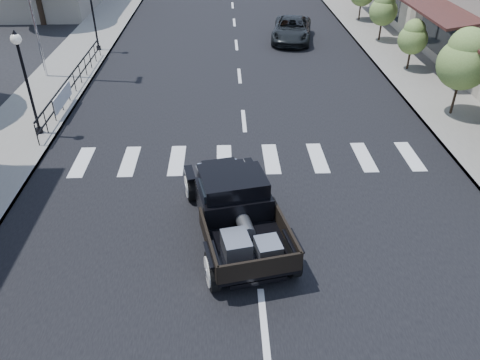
{
  "coord_description": "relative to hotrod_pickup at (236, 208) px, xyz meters",
  "views": [
    {
      "loc": [
        -0.75,
        -9.74,
        8.06
      ],
      "look_at": [
        -0.36,
        1.18,
        1.0
      ],
      "focal_mm": 35.0,
      "sensor_mm": 36.0,
      "label": 1
    }
  ],
  "objects": [
    {
      "name": "ground",
      "position": [
        0.51,
        -0.05,
        -0.87
      ],
      "size": [
        120.0,
        120.0,
        0.0
      ],
      "primitive_type": "plane",
      "color": "black",
      "rests_on": "ground"
    },
    {
      "name": "small_tree_c",
      "position": [
        8.81,
        12.29,
        0.44
      ],
      "size": [
        1.39,
        1.39,
        2.32
      ],
      "primitive_type": null,
      "color": "olive",
      "rests_on": "sidewalk_right"
    },
    {
      "name": "banner",
      "position": [
        -6.71,
        7.95,
        -0.42
      ],
      "size": [
        0.04,
        2.2,
        0.6
      ],
      "primitive_type": null,
      "color": "silver",
      "rests_on": "sidewalk_left"
    },
    {
      "name": "small_tree_d",
      "position": [
        8.81,
        17.18,
        0.58
      ],
      "size": [
        1.56,
        1.56,
        2.6
      ],
      "primitive_type": null,
      "color": "olive",
      "rests_on": "sidewalk_right"
    },
    {
      "name": "road_markings",
      "position": [
        0.51,
        9.95,
        -0.87
      ],
      "size": [
        12.0,
        60.0,
        0.06
      ],
      "primitive_type": null,
      "color": "silver",
      "rests_on": "ground"
    },
    {
      "name": "small_tree_b",
      "position": [
        8.81,
        7.09,
        0.91
      ],
      "size": [
        1.96,
        1.96,
        3.26
      ],
      "primitive_type": null,
      "color": "olive",
      "rests_on": "sidewalk_right"
    },
    {
      "name": "sidewalk_left",
      "position": [
        -7.99,
        14.95,
        -0.8
      ],
      "size": [
        3.0,
        80.0,
        0.15
      ],
      "primitive_type": "cube",
      "color": "gray",
      "rests_on": "ground"
    },
    {
      "name": "lamp_post_b",
      "position": [
        -7.09,
        5.95,
        1.16
      ],
      "size": [
        0.36,
        0.36,
        3.75
      ],
      "primitive_type": null,
      "color": "black",
      "rests_on": "sidewalk_left"
    },
    {
      "name": "second_car",
      "position": [
        3.77,
        17.73,
        -0.23
      ],
      "size": [
        2.92,
        4.94,
        1.29
      ],
      "primitive_type": "imported",
      "rotation": [
        0.0,
        0.0,
        -0.18
      ],
      "color": "black",
      "rests_on": "ground"
    },
    {
      "name": "hotrod_pickup",
      "position": [
        0.0,
        0.0,
        0.0
      ],
      "size": [
        3.31,
        5.39,
        1.74
      ],
      "primitive_type": null,
      "rotation": [
        0.0,
        0.0,
        0.2
      ],
      "color": "black",
      "rests_on": "ground"
    },
    {
      "name": "lamp_post_c",
      "position": [
        -7.09,
        15.95,
        1.16
      ],
      "size": [
        0.36,
        0.36,
        3.75
      ],
      "primitive_type": null,
      "color": "black",
      "rests_on": "sidewalk_left"
    },
    {
      "name": "railing",
      "position": [
        -6.79,
        9.95,
        -0.22
      ],
      "size": [
        0.08,
        10.0,
        1.0
      ],
      "primitive_type": null,
      "color": "black",
      "rests_on": "sidewalk_left"
    },
    {
      "name": "sidewalk_right",
      "position": [
        9.01,
        14.95,
        -0.8
      ],
      "size": [
        3.0,
        80.0,
        0.15
      ],
      "primitive_type": "cube",
      "color": "gray",
      "rests_on": "ground"
    },
    {
      "name": "road",
      "position": [
        0.51,
        14.95,
        -0.86
      ],
      "size": [
        14.0,
        80.0,
        0.02
      ],
      "primitive_type": "cube",
      "color": "black",
      "rests_on": "ground"
    }
  ]
}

